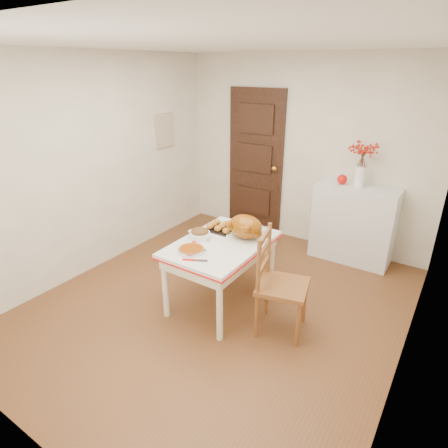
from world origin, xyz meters
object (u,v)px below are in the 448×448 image
Objects in this scene: sideboard at (353,224)px; chair_oak at (283,284)px; turkey_platter at (245,228)px; kitchen_table at (221,273)px; pumpkin_pie at (191,249)px.

chair_oak is (-0.12, -1.80, 0.01)m from sideboard.
turkey_platter is at bearing 51.74° from chair_oak.
chair_oak is 2.44× the size of turkey_platter.
kitchen_table is 0.74m from chair_oak.
sideboard reaches higher than turkey_platter.
turkey_platter is at bearing 60.68° from pumpkin_pie.
turkey_platter is (0.17, 0.19, 0.48)m from kitchen_table.
kitchen_table is 0.52m from pumpkin_pie.
chair_oak is at bearing -93.96° from sideboard.
turkey_platter is at bearing 47.84° from kitchen_table.
sideboard reaches higher than kitchen_table.
pumpkin_pie is at bearing -107.22° from turkey_platter.
turkey_platter is (-0.55, 0.25, 0.33)m from chair_oak.
chair_oak reaches higher than pumpkin_pie.
kitchen_table is at bearing 70.91° from chair_oak.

